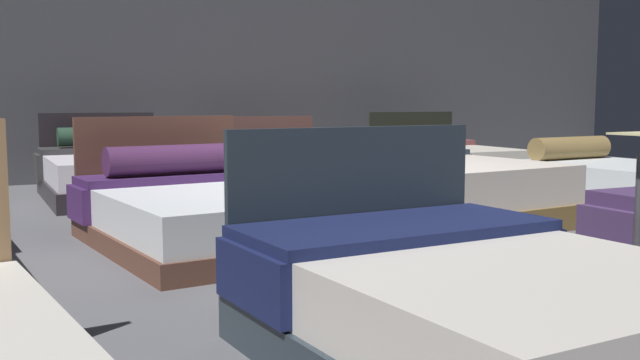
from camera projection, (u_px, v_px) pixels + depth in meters
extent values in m
cube|color=#5B5B60|center=(352.00, 237.00, 6.06)|extent=(18.00, 18.00, 0.02)
cube|color=#47474C|center=(160.00, 56.00, 10.45)|extent=(18.00, 0.06, 3.50)
cube|color=#263038|center=(482.00, 349.00, 2.99)|extent=(1.54, 1.96, 0.21)
cube|color=silver|center=(484.00, 291.00, 2.96)|extent=(1.48, 1.90, 0.28)
cube|color=#263038|center=(355.00, 221.00, 3.79)|extent=(1.43, 0.06, 0.98)
cube|color=#161D46|center=(396.00, 228.00, 3.47)|extent=(1.51, 0.68, 0.05)
cube|color=#161D46|center=(251.00, 280.00, 3.12)|extent=(0.06, 0.67, 0.27)
cube|color=#161D46|center=(513.00, 245.00, 3.86)|extent=(0.06, 0.67, 0.27)
cube|color=#432D56|center=(608.00, 225.00, 4.40)|extent=(0.11, 0.44, 0.20)
cube|color=brown|center=(208.00, 237.00, 5.57)|extent=(1.64, 2.20, 0.16)
cube|color=silver|center=(208.00, 209.00, 5.55)|extent=(1.58, 2.13, 0.28)
cube|color=brown|center=(159.00, 172.00, 6.41)|extent=(1.44, 0.12, 0.98)
cube|color=#3D2154|center=(170.00, 178.00, 6.18)|extent=(1.53, 0.58, 0.07)
cube|color=#3D2154|center=(78.00, 204.00, 5.80)|extent=(0.09, 0.50, 0.27)
cube|color=#3D2154|center=(251.00, 192.00, 6.61)|extent=(0.09, 0.50, 0.27)
cylinder|color=#452247|center=(174.00, 159.00, 6.08)|extent=(1.15, 0.30, 0.24)
cube|color=brown|center=(446.00, 209.00, 6.82)|extent=(1.65, 2.06, 0.22)
cube|color=silver|center=(447.00, 179.00, 6.79)|extent=(1.59, 1.99, 0.34)
cube|color=#26313E|center=(398.00, 153.00, 7.38)|extent=(1.55, 0.54, 0.05)
cube|color=#26313E|center=(334.00, 169.00, 6.99)|extent=(0.08, 0.46, 0.19)
cube|color=#26313E|center=(455.00, 162.00, 7.80)|extent=(0.08, 0.46, 0.19)
cylinder|color=#1C1753|center=(404.00, 139.00, 7.30)|extent=(0.92, 0.24, 0.19)
cube|color=#4A565D|center=(619.00, 198.00, 7.89)|extent=(1.51, 2.03, 0.14)
cube|color=silver|center=(620.00, 177.00, 7.87)|extent=(1.45, 1.97, 0.30)
cylinder|color=olive|center=(570.00, 148.00, 8.43)|extent=(1.11, 0.29, 0.26)
cube|color=black|center=(115.00, 190.00, 8.31)|extent=(1.60, 2.14, 0.21)
cube|color=silver|center=(114.00, 169.00, 8.28)|extent=(1.53, 2.08, 0.28)
cube|color=black|center=(99.00, 151.00, 9.19)|extent=(1.40, 0.12, 0.96)
cube|color=#2F2F30|center=(103.00, 150.00, 8.92)|extent=(1.49, 0.62, 0.07)
cube|color=#2F2F30|center=(38.00, 168.00, 8.62)|extent=(0.09, 0.54, 0.32)
cube|color=#2F2F30|center=(164.00, 163.00, 9.26)|extent=(0.09, 0.54, 0.32)
cylinder|color=#223D2B|center=(103.00, 136.00, 8.86)|extent=(1.05, 0.28, 0.22)
cube|color=brown|center=(299.00, 180.00, 9.44)|extent=(1.54, 2.12, 0.19)
cube|color=white|center=(299.00, 162.00, 9.42)|extent=(1.48, 2.06, 0.28)
cube|color=brown|center=(269.00, 148.00, 10.32)|extent=(1.36, 0.11, 0.90)
cube|color=#171E48|center=(276.00, 146.00, 10.07)|extent=(1.45, 0.56, 0.06)
cube|color=#171E48|center=(226.00, 158.00, 9.77)|extent=(0.08, 0.49, 0.24)
cube|color=#171E48|center=(323.00, 155.00, 10.40)|extent=(0.08, 0.49, 0.24)
cube|color=black|center=(448.00, 173.00, 10.50)|extent=(1.69, 2.03, 0.14)
cube|color=silver|center=(448.00, 158.00, 10.48)|extent=(1.63, 1.97, 0.30)
cube|color=black|center=(411.00, 142.00, 11.33)|extent=(1.49, 0.13, 0.94)
cube|color=brown|center=(423.00, 143.00, 11.05)|extent=(1.59, 0.66, 0.07)
cube|color=brown|center=(377.00, 156.00, 10.72)|extent=(0.11, 0.58, 0.26)
cube|color=brown|center=(465.00, 152.00, 11.41)|extent=(0.11, 0.58, 0.26)
cylinder|color=#3F3F44|center=(633.00, 320.00, 3.69)|extent=(0.24, 0.24, 0.02)
cylinder|color=#3F3F44|center=(637.00, 239.00, 3.65)|extent=(0.04, 0.04, 0.85)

